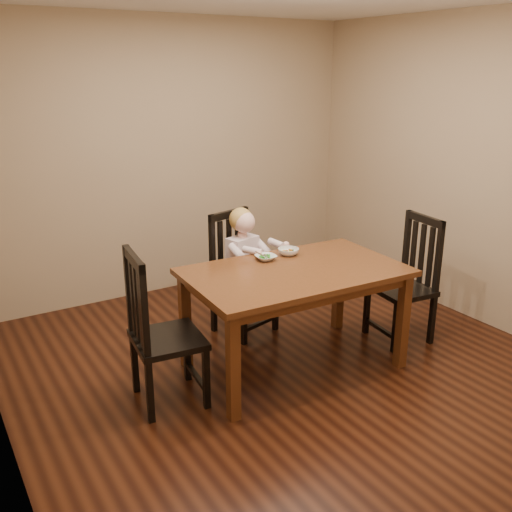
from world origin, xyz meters
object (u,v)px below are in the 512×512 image
bowl_veg (288,252)px  chair_child (240,275)px  dining_table (295,281)px  chair_right (407,281)px  chair_left (159,332)px  toddler (244,260)px  bowl_peas (266,258)px

bowl_veg → chair_child: bearing=108.8°
chair_child → bowl_veg: (0.17, -0.49, 0.32)m
dining_table → chair_right: bearing=-4.4°
chair_child → bowl_veg: chair_child is taller
chair_left → bowl_veg: size_ratio=6.59×
dining_table → toddler: toddler is taller
chair_child → chair_right: (1.11, -0.88, 0.00)m
toddler → bowl_veg: toddler is taller
chair_left → toddler: bearing=129.1°
chair_left → chair_right: 2.16m
chair_child → chair_left: size_ratio=0.96×
chair_child → bowl_peas: (-0.06, -0.50, 0.31)m
dining_table → bowl_peas: bowl_peas is taller
dining_table → chair_child: (-0.01, 0.80, -0.20)m
chair_child → bowl_peas: size_ratio=6.70×
chair_child → toddler: bearing=90.0°
chair_child → toddler: chair_child is taller
bowl_peas → bowl_veg: bearing=3.6°
dining_table → bowl_veg: bearing=63.5°
chair_left → bowl_veg: 1.27m
bowl_peas → bowl_veg: 0.22m
bowl_peas → dining_table: bearing=-77.2°
chair_child → chair_left: (-1.05, -0.72, 0.02)m
toddler → bowl_peas: bearing=66.9°
dining_table → chair_right: chair_right is taller
chair_right → bowl_peas: bearing=78.6°
chair_left → toddler: chair_left is taller
chair_right → toddler: (-1.09, 0.83, 0.15)m
toddler → chair_child: bearing=-90.0°
dining_table → chair_right: size_ratio=1.54×
dining_table → toddler: bearing=89.8°
chair_child → bowl_peas: chair_child is taller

